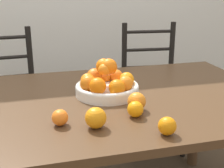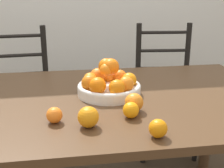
{
  "view_description": "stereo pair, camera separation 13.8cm",
  "coord_description": "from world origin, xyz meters",
  "px_view_note": "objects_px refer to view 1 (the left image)",
  "views": [
    {
      "loc": [
        -0.27,
        -1.32,
        1.25
      ],
      "look_at": [
        0.06,
        -0.05,
        0.81
      ],
      "focal_mm": 50.0,
      "sensor_mm": 36.0,
      "label": 1
    },
    {
      "loc": [
        -0.14,
        -1.35,
        1.25
      ],
      "look_at": [
        0.06,
        -0.05,
        0.81
      ],
      "focal_mm": 50.0,
      "sensor_mm": 36.0,
      "label": 2
    }
  ],
  "objects_px": {
    "orange_loose_2": "(135,109)",
    "orange_loose_3": "(137,101)",
    "chair_left": "(6,103)",
    "chair_right": "(152,89)",
    "fruit_bowl": "(107,84)",
    "orange_loose_0": "(167,126)",
    "orange_loose_1": "(96,118)",
    "orange_loose_4": "(60,117)"
  },
  "relations": [
    {
      "from": "orange_loose_4",
      "to": "chair_right",
      "type": "relative_size",
      "value": 0.07
    },
    {
      "from": "fruit_bowl",
      "to": "orange_loose_0",
      "type": "relative_size",
      "value": 4.56
    },
    {
      "from": "orange_loose_1",
      "to": "orange_loose_4",
      "type": "height_order",
      "value": "orange_loose_1"
    },
    {
      "from": "orange_loose_2",
      "to": "orange_loose_4",
      "type": "relative_size",
      "value": 1.05
    },
    {
      "from": "fruit_bowl",
      "to": "chair_left",
      "type": "relative_size",
      "value": 0.32
    },
    {
      "from": "fruit_bowl",
      "to": "orange_loose_0",
      "type": "height_order",
      "value": "fruit_bowl"
    },
    {
      "from": "orange_loose_0",
      "to": "orange_loose_4",
      "type": "height_order",
      "value": "orange_loose_0"
    },
    {
      "from": "orange_loose_0",
      "to": "orange_loose_4",
      "type": "xyz_separation_m",
      "value": [
        -0.36,
        0.17,
        -0.0
      ]
    },
    {
      "from": "chair_left",
      "to": "orange_loose_2",
      "type": "bearing_deg",
      "value": -63.99
    },
    {
      "from": "orange_loose_4",
      "to": "chair_right",
      "type": "xyz_separation_m",
      "value": [
        0.78,
        1.0,
        -0.3
      ]
    },
    {
      "from": "chair_left",
      "to": "orange_loose_1",
      "type": "bearing_deg",
      "value": -73.07
    },
    {
      "from": "chair_left",
      "to": "chair_right",
      "type": "distance_m",
      "value": 1.06
    },
    {
      "from": "fruit_bowl",
      "to": "chair_right",
      "type": "relative_size",
      "value": 0.32
    },
    {
      "from": "orange_loose_2",
      "to": "orange_loose_4",
      "type": "height_order",
      "value": "orange_loose_2"
    },
    {
      "from": "orange_loose_4",
      "to": "chair_left",
      "type": "relative_size",
      "value": 0.07
    },
    {
      "from": "orange_loose_3",
      "to": "chair_left",
      "type": "height_order",
      "value": "chair_left"
    },
    {
      "from": "fruit_bowl",
      "to": "chair_right",
      "type": "xyz_separation_m",
      "value": [
        0.53,
        0.72,
        -0.32
      ]
    },
    {
      "from": "chair_right",
      "to": "chair_left",
      "type": "bearing_deg",
      "value": -174.57
    },
    {
      "from": "fruit_bowl",
      "to": "orange_loose_3",
      "type": "height_order",
      "value": "fruit_bowl"
    },
    {
      "from": "chair_right",
      "to": "orange_loose_2",
      "type": "bearing_deg",
      "value": -110.37
    },
    {
      "from": "orange_loose_0",
      "to": "chair_right",
      "type": "bearing_deg",
      "value": 70.12
    },
    {
      "from": "fruit_bowl",
      "to": "chair_right",
      "type": "bearing_deg",
      "value": 53.49
    },
    {
      "from": "fruit_bowl",
      "to": "orange_loose_3",
      "type": "bearing_deg",
      "value": -70.6
    },
    {
      "from": "fruit_bowl",
      "to": "chair_left",
      "type": "height_order",
      "value": "chair_left"
    },
    {
      "from": "orange_loose_1",
      "to": "orange_loose_4",
      "type": "relative_size",
      "value": 1.28
    },
    {
      "from": "orange_loose_1",
      "to": "chair_left",
      "type": "bearing_deg",
      "value": 110.83
    },
    {
      "from": "chair_left",
      "to": "fruit_bowl",
      "type": "bearing_deg",
      "value": -57.75
    },
    {
      "from": "orange_loose_1",
      "to": "chair_right",
      "type": "distance_m",
      "value": 1.28
    },
    {
      "from": "chair_left",
      "to": "chair_right",
      "type": "height_order",
      "value": "same"
    },
    {
      "from": "chair_left",
      "to": "chair_right",
      "type": "relative_size",
      "value": 1.0
    },
    {
      "from": "orange_loose_0",
      "to": "orange_loose_4",
      "type": "relative_size",
      "value": 1.06
    },
    {
      "from": "orange_loose_4",
      "to": "orange_loose_3",
      "type": "bearing_deg",
      "value": 10.82
    },
    {
      "from": "chair_left",
      "to": "orange_loose_0",
      "type": "bearing_deg",
      "value": -65.49
    },
    {
      "from": "orange_loose_1",
      "to": "orange_loose_3",
      "type": "bearing_deg",
      "value": 30.67
    },
    {
      "from": "orange_loose_2",
      "to": "orange_loose_3",
      "type": "height_order",
      "value": "orange_loose_3"
    },
    {
      "from": "orange_loose_0",
      "to": "orange_loose_2",
      "type": "relative_size",
      "value": 1.01
    },
    {
      "from": "orange_loose_2",
      "to": "orange_loose_3",
      "type": "xyz_separation_m",
      "value": [
        0.03,
        0.06,
        0.01
      ]
    },
    {
      "from": "orange_loose_0",
      "to": "orange_loose_2",
      "type": "distance_m",
      "value": 0.18
    },
    {
      "from": "orange_loose_3",
      "to": "orange_loose_4",
      "type": "distance_m",
      "value": 0.33
    },
    {
      "from": "orange_loose_2",
      "to": "chair_right",
      "type": "relative_size",
      "value": 0.07
    },
    {
      "from": "orange_loose_2",
      "to": "chair_left",
      "type": "distance_m",
      "value": 1.19
    },
    {
      "from": "orange_loose_3",
      "to": "orange_loose_4",
      "type": "height_order",
      "value": "orange_loose_3"
    }
  ]
}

